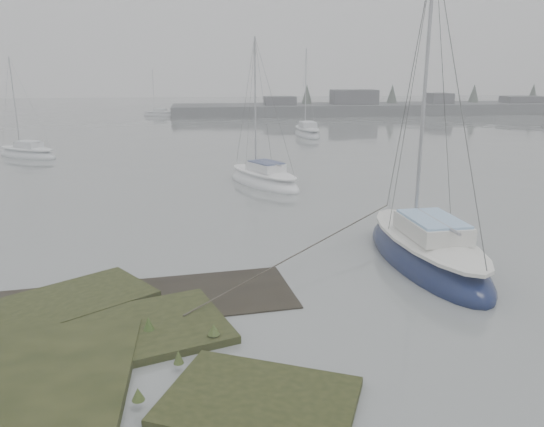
# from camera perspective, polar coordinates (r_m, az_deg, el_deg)

# --- Properties ---
(ground) EXTENTS (160.00, 160.00, 0.00)m
(ground) POSITION_cam_1_polar(r_m,az_deg,el_deg) (39.52, -6.98, 6.41)
(ground) COLOR slate
(ground) RESTS_ON ground
(far_shoreline) EXTENTS (60.00, 8.00, 4.15)m
(far_shoreline) POSITION_cam_1_polar(r_m,az_deg,el_deg) (76.18, 13.61, 11.02)
(far_shoreline) COLOR #4C4F51
(far_shoreline) RESTS_ON ground
(sailboat_main) EXTENTS (2.65, 7.38, 10.30)m
(sailboat_main) POSITION_cam_1_polar(r_m,az_deg,el_deg) (17.83, 16.21, -4.14)
(sailboat_main) COLOR #0F183A
(sailboat_main) RESTS_ON ground
(sailboat_white) EXTENTS (4.42, 6.09, 8.28)m
(sailboat_white) POSITION_cam_1_polar(r_m,az_deg,el_deg) (28.62, -0.90, 3.62)
(sailboat_white) COLOR white
(sailboat_white) RESTS_ON ground
(sailboat_far_a) EXTENTS (5.30, 4.34, 7.38)m
(sailboat_far_a) POSITION_cam_1_polar(r_m,az_deg,el_deg) (41.45, -24.80, 5.84)
(sailboat_far_a) COLOR silver
(sailboat_far_a) RESTS_ON ground
(sailboat_far_b) EXTENTS (2.25, 6.07, 8.45)m
(sailboat_far_b) POSITION_cam_1_polar(r_m,az_deg,el_deg) (49.95, 3.79, 8.65)
(sailboat_far_b) COLOR #ABAFB4
(sailboat_far_b) RESTS_ON ground
(sailboat_far_c) EXTENTS (4.73, 3.26, 6.39)m
(sailboat_far_c) POSITION_cam_1_polar(r_m,az_deg,el_deg) (72.35, -12.07, 10.38)
(sailboat_far_c) COLOR #B7BBC3
(sailboat_far_c) RESTS_ON ground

